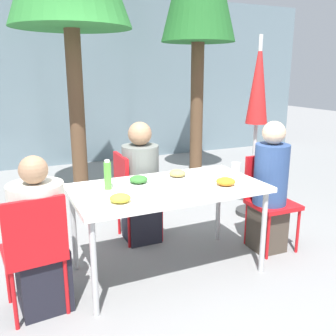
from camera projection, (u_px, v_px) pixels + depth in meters
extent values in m
plane|color=gray|center=(168.00, 270.00, 3.23)|extent=(24.00, 24.00, 0.00)
cube|color=slate|center=(67.00, 80.00, 6.63)|extent=(10.00, 0.20, 3.00)
cube|color=white|center=(168.00, 188.00, 3.05)|extent=(1.55, 0.82, 0.04)
cylinder|color=#B7B7B7|center=(94.00, 269.00, 2.54)|extent=(0.04, 0.04, 0.72)
cylinder|color=#B7B7B7|center=(263.00, 232.00, 3.12)|extent=(0.04, 0.04, 0.72)
cylinder|color=#B7B7B7|center=(74.00, 230.00, 3.16)|extent=(0.04, 0.04, 0.72)
cylinder|color=#B7B7B7|center=(218.00, 206.00, 3.74)|extent=(0.04, 0.04, 0.72)
cube|color=red|center=(33.00, 252.00, 2.60)|extent=(0.43, 0.43, 0.04)
cube|color=red|center=(36.00, 230.00, 2.39)|extent=(0.40, 0.07, 0.42)
cylinder|color=red|center=(8.00, 277.00, 2.72)|extent=(0.03, 0.03, 0.43)
cylinder|color=red|center=(55.00, 265.00, 2.89)|extent=(0.03, 0.03, 0.43)
cylinder|color=red|center=(15.00, 301.00, 2.44)|extent=(0.03, 0.03, 0.43)
cylinder|color=red|center=(67.00, 286.00, 2.60)|extent=(0.03, 0.03, 0.43)
cube|color=black|center=(43.00, 277.00, 2.68)|extent=(0.37, 0.37, 0.47)
cylinder|color=beige|center=(38.00, 216.00, 2.56)|extent=(0.38, 0.38, 0.47)
sphere|color=#9E7556|center=(33.00, 170.00, 2.48)|extent=(0.19, 0.19, 0.19)
cube|color=red|center=(273.00, 204.00, 3.52)|extent=(0.41, 0.41, 0.04)
cube|color=red|center=(263.00, 176.00, 3.63)|extent=(0.40, 0.05, 0.42)
cylinder|color=red|center=(298.00, 231.00, 3.49)|extent=(0.03, 0.03, 0.43)
cylinder|color=red|center=(268.00, 237.00, 3.37)|extent=(0.03, 0.03, 0.43)
cylinder|color=red|center=(274.00, 218.00, 3.80)|extent=(0.03, 0.03, 0.43)
cylinder|color=red|center=(246.00, 224.00, 3.67)|extent=(0.03, 0.03, 0.43)
cube|color=#473D33|center=(267.00, 226.00, 3.56)|extent=(0.29, 0.29, 0.47)
cylinder|color=navy|center=(271.00, 174.00, 3.43)|extent=(0.31, 0.31, 0.56)
sphere|color=beige|center=(274.00, 133.00, 3.33)|extent=(0.21, 0.21, 0.21)
cube|color=red|center=(139.00, 196.00, 3.75)|extent=(0.41, 0.41, 0.04)
cube|color=red|center=(121.00, 176.00, 3.62)|extent=(0.04, 0.40, 0.42)
cylinder|color=red|center=(149.00, 210.00, 4.03)|extent=(0.03, 0.03, 0.43)
cylinder|color=red|center=(162.00, 221.00, 3.72)|extent=(0.03, 0.03, 0.43)
cylinder|color=red|center=(119.00, 215.00, 3.89)|extent=(0.03, 0.03, 0.43)
cylinder|color=red|center=(129.00, 227.00, 3.59)|extent=(0.03, 0.03, 0.43)
cube|color=black|center=(141.00, 218.00, 3.76)|extent=(0.32, 0.32, 0.47)
cylinder|color=slate|center=(141.00, 171.00, 3.64)|extent=(0.36, 0.36, 0.51)
sphere|color=#9E7556|center=(140.00, 134.00, 3.54)|extent=(0.23, 0.23, 0.23)
cylinder|color=#333333|center=(251.00, 211.00, 4.50)|extent=(0.36, 0.36, 0.05)
cylinder|color=#BCBCBC|center=(256.00, 129.00, 4.25)|extent=(0.04, 0.04, 2.05)
cone|color=red|center=(259.00, 80.00, 4.11)|extent=(0.24, 0.24, 0.96)
cylinder|color=white|center=(139.00, 184.00, 3.07)|extent=(0.27, 0.27, 0.01)
ellipsoid|color=#33702D|center=(139.00, 179.00, 3.07)|extent=(0.15, 0.15, 0.06)
cylinder|color=white|center=(226.00, 186.00, 3.01)|extent=(0.28, 0.28, 0.01)
ellipsoid|color=orange|center=(226.00, 181.00, 3.00)|extent=(0.15, 0.15, 0.06)
cylinder|color=white|center=(120.00, 203.00, 2.63)|extent=(0.27, 0.27, 0.01)
ellipsoid|color=gold|center=(120.00, 198.00, 2.62)|extent=(0.15, 0.15, 0.06)
cylinder|color=white|center=(177.00, 177.00, 3.26)|extent=(0.27, 0.27, 0.01)
ellipsoid|color=tan|center=(177.00, 173.00, 3.25)|extent=(0.15, 0.15, 0.06)
cylinder|color=#51A338|center=(108.00, 176.00, 2.93)|extent=(0.06, 0.06, 0.22)
cylinder|color=white|center=(107.00, 161.00, 2.90)|extent=(0.04, 0.04, 0.02)
cylinder|color=silver|center=(236.00, 168.00, 3.38)|extent=(0.08, 0.08, 0.11)
cylinder|color=white|center=(184.00, 191.00, 2.81)|extent=(0.17, 0.17, 0.06)
cylinder|color=brown|center=(77.00, 117.00, 4.86)|extent=(0.20, 0.20, 2.17)
cylinder|color=brown|center=(197.00, 111.00, 5.92)|extent=(0.20, 0.20, 2.09)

